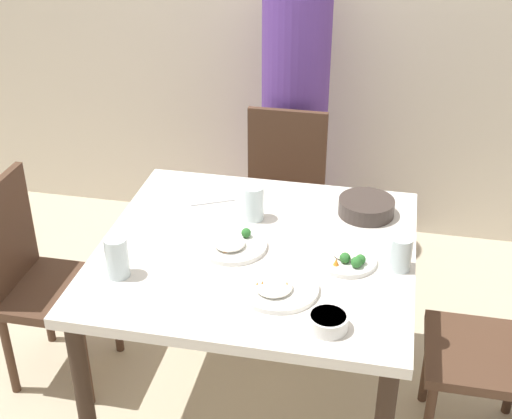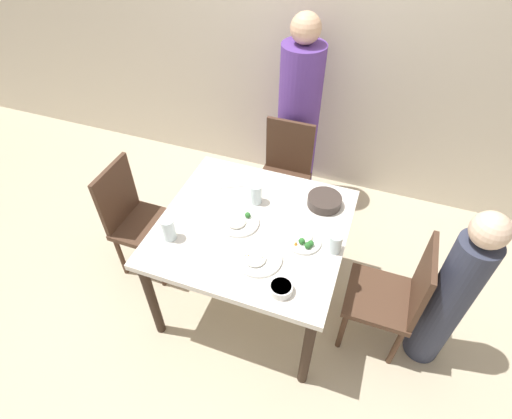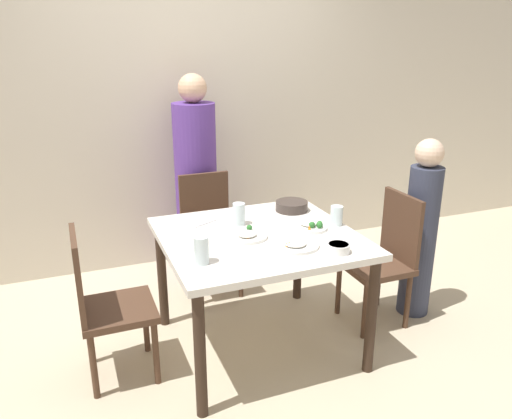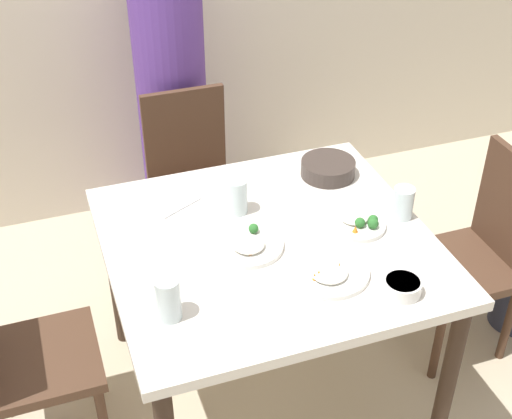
{
  "view_description": "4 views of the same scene",
  "coord_description": "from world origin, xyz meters",
  "px_view_note": "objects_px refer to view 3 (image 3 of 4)",
  "views": [
    {
      "loc": [
        0.43,
        -2.09,
        2.13
      ],
      "look_at": [
        -0.01,
        0.06,
        0.87
      ],
      "focal_mm": 50.0,
      "sensor_mm": 36.0,
      "label": 1
    },
    {
      "loc": [
        0.59,
        -1.55,
        2.5
      ],
      "look_at": [
        0.02,
        -0.01,
        0.9
      ],
      "focal_mm": 28.0,
      "sensor_mm": 36.0,
      "label": 2
    },
    {
      "loc": [
        -1.01,
        -2.52,
        1.83
      ],
      "look_at": [
        -0.05,
        -0.09,
        0.94
      ],
      "focal_mm": 35.0,
      "sensor_mm": 36.0,
      "label": 3
    },
    {
      "loc": [
        -0.69,
        -1.84,
        2.26
      ],
      "look_at": [
        -0.05,
        -0.02,
        0.91
      ],
      "focal_mm": 50.0,
      "sensor_mm": 36.0,
      "label": 4
    }
  ],
  "objects_px": {
    "chair_child_spot": "(384,255)",
    "person_adult": "(196,184)",
    "person_child": "(420,233)",
    "chair_adult_spot": "(209,230)",
    "plate_rice_adult": "(246,235)",
    "glass_water_tall": "(239,214)",
    "bowl_curry": "(292,206)"
  },
  "relations": [
    {
      "from": "bowl_curry",
      "to": "person_adult",
      "type": "bearing_deg",
      "value": 115.3
    },
    {
      "from": "person_child",
      "to": "bowl_curry",
      "type": "xyz_separation_m",
      "value": [
        -0.81,
        0.33,
        0.19
      ]
    },
    {
      "from": "person_child",
      "to": "bowl_curry",
      "type": "bearing_deg",
      "value": 158.0
    },
    {
      "from": "chair_adult_spot",
      "to": "chair_child_spot",
      "type": "height_order",
      "value": "same"
    },
    {
      "from": "person_adult",
      "to": "plate_rice_adult",
      "type": "distance_m",
      "value": 1.22
    },
    {
      "from": "chair_child_spot",
      "to": "person_adult",
      "type": "xyz_separation_m",
      "value": [
        -0.95,
        1.21,
        0.27
      ]
    },
    {
      "from": "person_adult",
      "to": "bowl_curry",
      "type": "relative_size",
      "value": 7.46
    },
    {
      "from": "chair_child_spot",
      "to": "chair_adult_spot",
      "type": "bearing_deg",
      "value": -132.65
    },
    {
      "from": "chair_adult_spot",
      "to": "chair_child_spot",
      "type": "relative_size",
      "value": 1.0
    },
    {
      "from": "chair_adult_spot",
      "to": "chair_child_spot",
      "type": "distance_m",
      "value": 1.29
    },
    {
      "from": "person_adult",
      "to": "person_child",
      "type": "xyz_separation_m",
      "value": [
        1.23,
        -1.21,
        -0.14
      ]
    },
    {
      "from": "glass_water_tall",
      "to": "bowl_curry",
      "type": "bearing_deg",
      "value": 16.28
    },
    {
      "from": "chair_child_spot",
      "to": "person_adult",
      "type": "bearing_deg",
      "value": -141.86
    },
    {
      "from": "plate_rice_adult",
      "to": "person_adult",
      "type": "bearing_deg",
      "value": 88.53
    },
    {
      "from": "plate_rice_adult",
      "to": "glass_water_tall",
      "type": "relative_size",
      "value": 1.83
    },
    {
      "from": "bowl_curry",
      "to": "glass_water_tall",
      "type": "xyz_separation_m",
      "value": [
        -0.42,
        -0.12,
        0.03
      ]
    },
    {
      "from": "chair_child_spot",
      "to": "person_adult",
      "type": "relative_size",
      "value": 0.56
    },
    {
      "from": "chair_adult_spot",
      "to": "person_child",
      "type": "relative_size",
      "value": 0.72
    },
    {
      "from": "chair_adult_spot",
      "to": "glass_water_tall",
      "type": "bearing_deg",
      "value": -89.83
    },
    {
      "from": "chair_adult_spot",
      "to": "chair_child_spot",
      "type": "bearing_deg",
      "value": -42.65
    },
    {
      "from": "chair_adult_spot",
      "to": "chair_child_spot",
      "type": "xyz_separation_m",
      "value": [
        0.95,
        -0.88,
        0.0
      ]
    },
    {
      "from": "person_child",
      "to": "chair_child_spot",
      "type": "bearing_deg",
      "value": 180.0
    },
    {
      "from": "chair_child_spot",
      "to": "bowl_curry",
      "type": "xyz_separation_m",
      "value": [
        -0.53,
        0.33,
        0.31
      ]
    },
    {
      "from": "person_child",
      "to": "glass_water_tall",
      "type": "height_order",
      "value": "person_child"
    },
    {
      "from": "bowl_curry",
      "to": "glass_water_tall",
      "type": "relative_size",
      "value": 1.57
    },
    {
      "from": "chair_adult_spot",
      "to": "plate_rice_adult",
      "type": "xyz_separation_m",
      "value": [
        -0.03,
        -0.89,
        0.29
      ]
    },
    {
      "from": "person_child",
      "to": "plate_rice_adult",
      "type": "xyz_separation_m",
      "value": [
        -1.26,
        -0.01,
        0.17
      ]
    },
    {
      "from": "chair_adult_spot",
      "to": "bowl_curry",
      "type": "relative_size",
      "value": 4.14
    },
    {
      "from": "chair_adult_spot",
      "to": "plate_rice_adult",
      "type": "height_order",
      "value": "chair_adult_spot"
    },
    {
      "from": "bowl_curry",
      "to": "glass_water_tall",
      "type": "bearing_deg",
      "value": -163.72
    },
    {
      "from": "person_child",
      "to": "glass_water_tall",
      "type": "relative_size",
      "value": 9.07
    },
    {
      "from": "chair_adult_spot",
      "to": "person_adult",
      "type": "bearing_deg",
      "value": 90.0
    }
  ]
}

